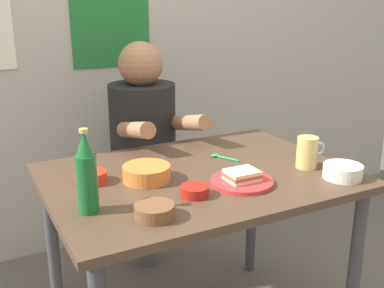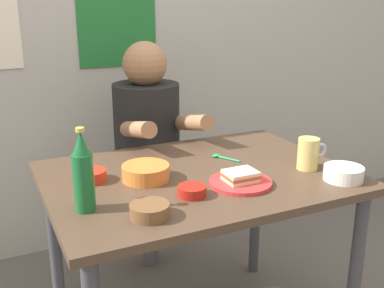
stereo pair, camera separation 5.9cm
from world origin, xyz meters
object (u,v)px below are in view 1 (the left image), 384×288
Objects in this scene: dining_table at (198,197)px; beer_mug at (308,152)px; person_seated at (143,126)px; stool at (145,204)px; plate_orange at (242,182)px; beer_bottle at (87,175)px; soup_bowl_orange at (147,172)px; sandwich at (242,175)px.

beer_mug is at bearing -18.15° from dining_table.
dining_table is 1.53× the size of person_seated.
stool is 0.96m from beer_mug.
stool is at bearing 90.00° from person_seated.
person_seated is 0.78m from plate_orange.
beer_mug is (0.37, -0.76, 0.45)m from stool.
beer_bottle is at bearing -179.97° from beer_mug.
stool is 2.65× the size of soup_bowl_orange.
dining_table is 0.51m from beer_bottle.
sandwich is 0.65× the size of soup_bowl_orange.
soup_bowl_orange is (-0.28, 0.18, 0.02)m from plate_orange.
plate_orange is at bearing 0.00° from sandwich.
soup_bowl_orange is (-0.22, -0.59, 0.01)m from person_seated.
beer_mug is (0.31, 0.03, 0.05)m from plate_orange.
soup_bowl_orange is at bearing 147.03° from plate_orange.
soup_bowl_orange reaches higher than plate_orange.
stool is 4.09× the size of sandwich.
stool is 0.42m from person_seated.
dining_table is at bearing 119.11° from sandwich.
beer_mug is at bearing -14.72° from soup_bowl_orange.
beer_mug is at bearing 4.88° from plate_orange.
beer_bottle is (-0.53, 0.03, 0.09)m from sandwich.
person_seated reaches higher than sandwich.
stool is 0.90m from sandwich.
sandwich is at bearing -32.97° from soup_bowl_orange.
beer_bottle reaches higher than soup_bowl_orange.
dining_table is 10.00× the size of sandwich.
stool is 3.57× the size of beer_mug.
beer_bottle is at bearing 177.19° from plate_orange.
soup_bowl_orange is (-0.19, 0.02, 0.12)m from dining_table.
person_seated is 3.27× the size of plate_orange.
person_seated is 0.89m from beer_bottle.
sandwich is at bearing -2.81° from beer_bottle.
person_seated is at bearing -90.00° from stool.
person_seated is (-0.00, -0.01, 0.42)m from stool.
person_seated is 4.23× the size of soup_bowl_orange.
stool is 1.03m from beer_bottle.
dining_table is 0.21m from plate_orange.
dining_table is 2.44× the size of stool.
plate_orange is at bearing -85.77° from stool.
plate_orange is 0.32m from beer_mug.
soup_bowl_orange is at bearing 147.03° from sandwich.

